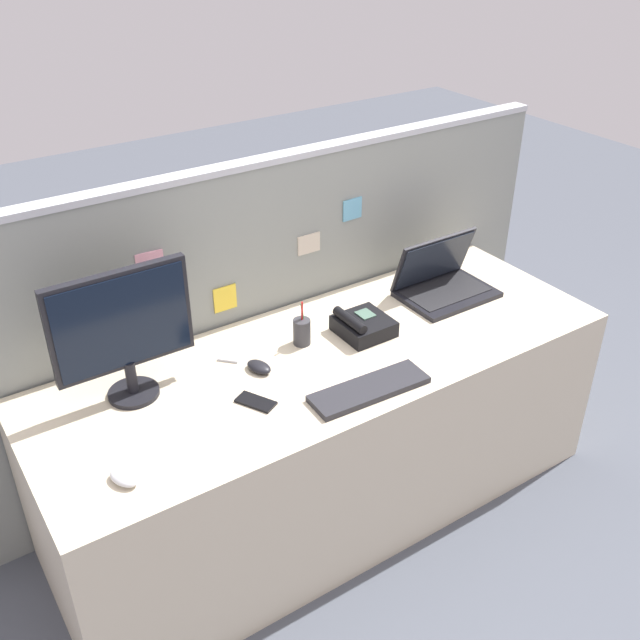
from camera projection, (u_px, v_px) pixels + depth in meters
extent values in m
plane|color=#4C515B|center=(327.00, 499.00, 3.00)|extent=(10.00, 10.00, 0.00)
cube|color=beige|center=(327.00, 432.00, 2.81)|extent=(2.15, 0.76, 0.72)
cube|color=gray|center=(270.00, 319.00, 2.96)|extent=(2.64, 0.06, 1.31)
cube|color=#B7BAC1|center=(263.00, 161.00, 2.61)|extent=(2.64, 0.07, 0.02)
cube|color=yellow|center=(225.00, 298.00, 2.74)|extent=(0.09, 0.01, 0.10)
cube|color=pink|center=(150.00, 263.00, 2.50)|extent=(0.10, 0.01, 0.08)
cube|color=#66ADD1|center=(352.00, 209.00, 2.90)|extent=(0.09, 0.01, 0.09)
cube|color=beige|center=(309.00, 244.00, 2.85)|extent=(0.10, 0.01, 0.08)
cylinder|color=black|center=(134.00, 393.00, 2.42)|extent=(0.17, 0.17, 0.02)
cylinder|color=black|center=(131.00, 377.00, 2.38)|extent=(0.04, 0.04, 0.11)
cube|color=black|center=(121.00, 320.00, 2.28)|extent=(0.46, 0.03, 0.34)
cube|color=black|center=(123.00, 323.00, 2.27)|extent=(0.43, 0.01, 0.31)
cube|color=black|center=(447.00, 294.00, 2.98)|extent=(0.38, 0.26, 0.02)
cube|color=black|center=(446.00, 291.00, 2.98)|extent=(0.34, 0.19, 0.00)
cube|color=black|center=(434.00, 259.00, 2.99)|extent=(0.38, 0.08, 0.22)
cube|color=black|center=(435.00, 261.00, 2.99)|extent=(0.35, 0.07, 0.20)
cube|color=black|center=(364.00, 326.00, 2.73)|extent=(0.19, 0.19, 0.06)
cube|color=#4C6B5B|center=(365.00, 314.00, 2.74)|extent=(0.06, 0.07, 0.01)
cylinder|color=black|center=(350.00, 320.00, 2.68)|extent=(0.04, 0.17, 0.04)
cube|color=#232328|center=(369.00, 389.00, 2.43)|extent=(0.42, 0.15, 0.02)
ellipsoid|color=silver|center=(124.00, 477.00, 2.06)|extent=(0.09, 0.11, 0.03)
ellipsoid|color=black|center=(259.00, 367.00, 2.53)|extent=(0.08, 0.11, 0.03)
cylinder|color=#333338|center=(302.00, 332.00, 2.66)|extent=(0.06, 0.06, 0.10)
cylinder|color=#238438|center=(303.00, 318.00, 2.64)|extent=(0.01, 0.01, 0.12)
cylinder|color=red|center=(302.00, 317.00, 2.63)|extent=(0.01, 0.02, 0.14)
cube|color=#B7BAC1|center=(234.00, 350.00, 2.64)|extent=(0.16, 0.15, 0.01)
cube|color=black|center=(256.00, 402.00, 2.38)|extent=(0.11, 0.14, 0.01)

